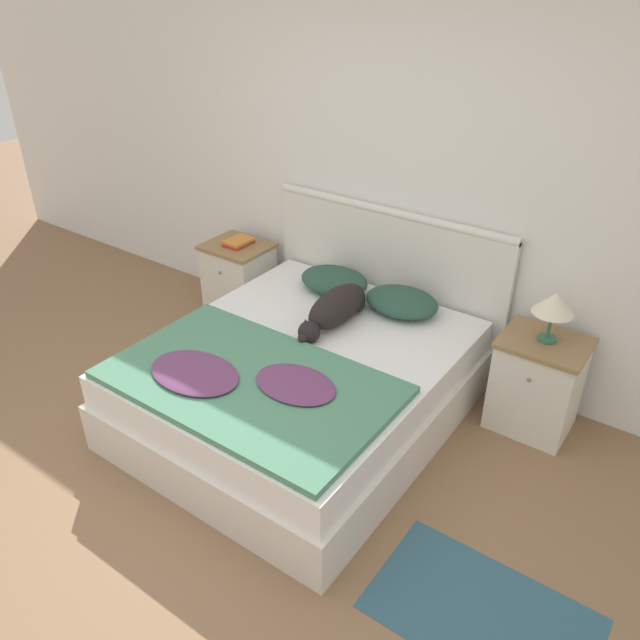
% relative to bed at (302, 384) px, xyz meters
% --- Properties ---
extents(ground_plane, '(16.00, 16.00, 0.00)m').
position_rel_bed_xyz_m(ground_plane, '(-0.00, -1.05, -0.26)').
color(ground_plane, '#896647').
extents(wall_back, '(9.00, 0.06, 2.55)m').
position_rel_bed_xyz_m(wall_back, '(-0.00, 1.08, 1.02)').
color(wall_back, white).
rests_on(wall_back, ground_plane).
extents(bed, '(1.72, 1.97, 0.52)m').
position_rel_bed_xyz_m(bed, '(0.00, 0.00, 0.00)').
color(bed, silver).
rests_on(bed, ground_plane).
extents(headboard, '(1.80, 0.06, 1.10)m').
position_rel_bed_xyz_m(headboard, '(-0.00, 1.01, 0.31)').
color(headboard, silver).
rests_on(headboard, ground_plane).
extents(nightstand_left, '(0.49, 0.43, 0.62)m').
position_rel_bed_xyz_m(nightstand_left, '(-1.20, 0.77, 0.05)').
color(nightstand_left, silver).
rests_on(nightstand_left, ground_plane).
extents(nightstand_right, '(0.49, 0.43, 0.62)m').
position_rel_bed_xyz_m(nightstand_right, '(1.20, 0.77, 0.05)').
color(nightstand_right, silver).
rests_on(nightstand_right, ground_plane).
extents(pillow_left, '(0.50, 0.38, 0.14)m').
position_rel_bed_xyz_m(pillow_left, '(-0.27, 0.74, 0.34)').
color(pillow_left, '#284C3D').
rests_on(pillow_left, bed).
extents(pillow_right, '(0.50, 0.38, 0.14)m').
position_rel_bed_xyz_m(pillow_right, '(0.27, 0.74, 0.34)').
color(pillow_right, '#284C3D').
rests_on(pillow_right, bed).
extents(quilt, '(1.58, 0.96, 0.07)m').
position_rel_bed_xyz_m(quilt, '(-0.01, -0.47, 0.29)').
color(quilt, '#4C8466').
rests_on(quilt, bed).
extents(dog, '(0.22, 0.74, 0.22)m').
position_rel_bed_xyz_m(dog, '(0.00, 0.37, 0.37)').
color(dog, black).
rests_on(dog, bed).
extents(book_stack, '(0.17, 0.23, 0.04)m').
position_rel_bed_xyz_m(book_stack, '(-1.19, 0.79, 0.38)').
color(book_stack, '#AD2D28').
rests_on(book_stack, nightstand_left).
extents(table_lamp, '(0.24, 0.24, 0.31)m').
position_rel_bed_xyz_m(table_lamp, '(1.20, 0.78, 0.60)').
color(table_lamp, '#336B4C').
rests_on(table_lamp, nightstand_right).
extents(rug, '(0.98, 0.61, 0.00)m').
position_rel_bed_xyz_m(rug, '(1.49, -0.64, -0.26)').
color(rug, '#335B70').
rests_on(rug, ground_plane).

